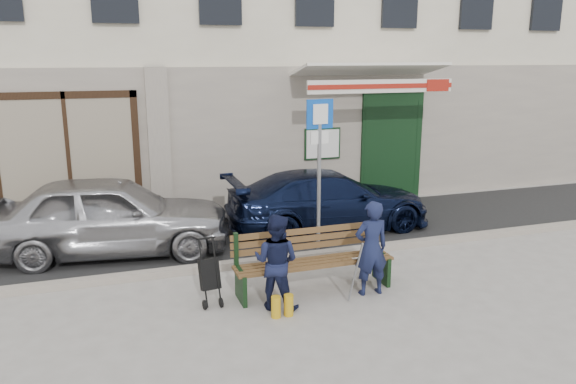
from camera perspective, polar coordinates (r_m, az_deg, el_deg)
name	(u,v)px	position (r m, az deg, el deg)	size (l,w,h in m)	color
ground	(300,299)	(8.26, 1.20, -10.82)	(80.00, 80.00, 0.00)	#9E9991
asphalt_lane	(246,236)	(11.03, -4.27, -4.44)	(60.00, 3.20, 0.01)	#282828
curb	(270,260)	(9.56, -1.86, -6.96)	(60.00, 0.18, 0.12)	#9E9384
car_silver	(110,215)	(10.31, -17.65, -2.26)	(1.68, 4.17, 1.42)	#A7A7AB
car_navy	(329,200)	(11.29, 4.15, -0.85)	(1.69, 4.15, 1.20)	black
parking_sign	(319,151)	(9.77, 3.21, 4.19)	(0.50, 0.10, 2.71)	gray
bench	(311,262)	(8.36, 2.35, -7.12)	(2.40, 1.17, 0.98)	brown
man	(371,248)	(8.27, 8.45, -5.66)	(0.52, 0.34, 1.41)	#151C3C
woman	(276,262)	(7.76, -1.21, -7.09)	(0.66, 0.51, 1.35)	#131835
stroller	(210,276)	(8.05, -7.97, -8.41)	(0.30, 0.41, 0.94)	black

